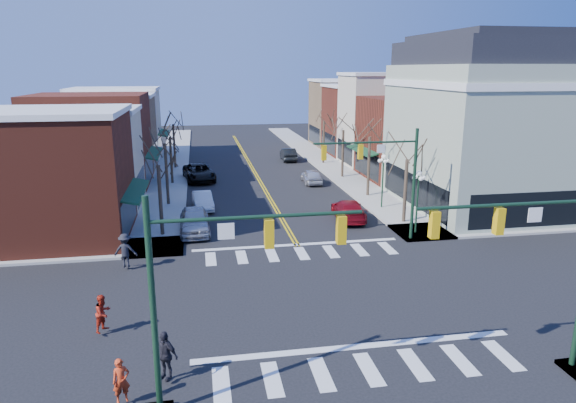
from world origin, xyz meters
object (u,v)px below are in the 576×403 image
car_left_near (194,221)px  pedestrian_red_b (103,313)px  car_right_near (349,210)px  car_right_far (288,154)px  lamppost_corner (418,191)px  lamppost_midblock (383,172)px  pedestrian_dark_a (165,355)px  car_right_mid (312,176)px  pedestrian_red_a (121,381)px  victorian_corner (490,123)px  pedestrian_dark_b (125,250)px  car_left_far (199,173)px  car_left_mid (203,201)px

car_left_near → pedestrian_red_b: size_ratio=3.08×
car_right_near → car_right_far: 25.29m
pedestrian_red_b → lamppost_corner: bearing=-27.5°
lamppost_midblock → pedestrian_dark_a: 25.92m
car_right_mid → pedestrian_red_a: 34.56m
victorian_corner → pedestrian_red_a: 33.43m
lamppost_midblock → pedestrian_dark_a: bearing=-126.8°
lamppost_corner → car_right_far: 29.72m
victorian_corner → car_left_near: size_ratio=2.89×
pedestrian_dark_b → pedestrian_red_b: bearing=97.5°
victorian_corner → car_left_far: size_ratio=2.43×
car_left_near → pedestrian_dark_a: (-1.00, -17.09, 0.21)m
lamppost_corner → pedestrian_red_a: size_ratio=2.83×
pedestrian_red_b → car_left_far: bearing=25.2°
car_right_mid → pedestrian_dark_b: size_ratio=2.13×
car_right_near → pedestrian_dark_b: 16.47m
pedestrian_red_b → car_left_near: bearing=17.4°
lamppost_corner → pedestrian_red_b: bearing=-150.5°
car_right_near → pedestrian_dark_b: (-14.80, -7.23, 0.38)m
car_right_far → pedestrian_dark_a: 45.28m
lamppost_midblock → pedestrian_red_b: lamppost_midblock is taller
car_left_far → pedestrian_dark_b: pedestrian_dark_b is taller
lamppost_midblock → car_right_near: lamppost_midblock is taller
car_left_mid → pedestrian_red_b: bearing=-107.5°
car_left_far → pedestrian_dark_a: size_ratio=3.26×
pedestrian_dark_b → pedestrian_dark_a: bearing=111.2°
car_left_mid → car_right_far: size_ratio=0.89×
car_left_mid → car_right_far: 23.01m
car_left_far → pedestrian_red_b: pedestrian_red_b is taller
car_left_far → pedestrian_red_a: bearing=-102.2°
lamppost_midblock → car_left_far: (-14.06, 13.17, -2.15)m
car_left_mid → pedestrian_red_a: 24.42m
lamppost_midblock → pedestrian_dark_b: lamppost_midblock is taller
pedestrian_red_b → pedestrian_dark_b: size_ratio=0.84×
car_left_near → car_left_mid: car_left_near is taller
car_left_far → car_left_near: bearing=-99.1°
car_right_far → pedestrian_red_a: 46.71m
pedestrian_red_b → pedestrian_dark_a: 4.74m
lamppost_midblock → pedestrian_red_a: 27.61m
lamppost_corner → car_right_near: lamppost_corner is taller
car_left_far → pedestrian_dark_a: (-1.44, -33.85, 0.24)m
car_left_near → car_right_mid: 17.59m
car_left_near → car_left_mid: (0.64, 6.05, -0.18)m
car_right_mid → pedestrian_dark_b: (-14.80, -19.63, 0.41)m
car_left_far → car_right_far: car_left_far is taller
lamppost_midblock → pedestrian_dark_a: size_ratio=2.40×
car_left_mid → pedestrian_red_b: size_ratio=2.52×
car_right_mid → pedestrian_red_a: (-13.43, -31.84, 0.22)m
pedestrian_dark_a → pedestrian_dark_b: pedestrian_dark_b is taller
car_left_mid → car_right_near: bearing=-29.5°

